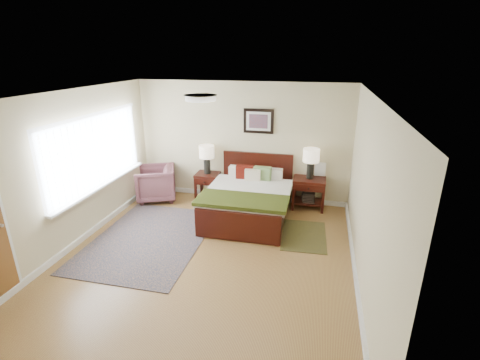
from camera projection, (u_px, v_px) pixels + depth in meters
The scene contains 17 objects.
floor at pixel (207, 257), 5.45m from camera, with size 5.00×5.00×0.00m, color olive.
back_wall at pixel (242, 142), 7.31m from camera, with size 4.50×0.04×2.50m, color #C5B78F.
front_wall at pixel (102, 292), 2.74m from camera, with size 4.50×0.04×2.50m, color #C5B78F.
left_wall at pixel (69, 172), 5.50m from camera, with size 0.04×5.00×2.50m, color #C5B78F.
right_wall at pixel (367, 197), 4.55m from camera, with size 0.04×5.00×2.50m, color #C5B78F.
ceiling at pixel (201, 95), 4.59m from camera, with size 4.50×5.00×0.02m, color white.
window at pixel (97, 153), 6.09m from camera, with size 0.11×2.72×1.32m.
ceil_fixture at pixel (201, 98), 4.61m from camera, with size 0.44×0.44×0.08m.
bed at pixel (249, 194), 6.64m from camera, with size 1.60×1.93×1.04m.
wall_art at pixel (259, 121), 7.05m from camera, with size 0.62×0.05×0.50m.
nightstand_left at pixel (207, 179), 7.51m from camera, with size 0.49×0.44×0.58m.
nightstand_right at pixel (309, 191), 7.08m from camera, with size 0.65×0.48×0.64m.
lamp_left at pixel (207, 154), 7.34m from camera, with size 0.32×0.32×0.61m.
lamp_right at pixel (311, 158), 6.86m from camera, with size 0.32×0.32×0.61m.
armchair at pixel (156, 183), 7.52m from camera, with size 0.79×0.81×0.74m, color brown.
rug_persian at pixel (150, 239), 5.99m from camera, with size 1.83×2.58×0.01m, color #0B1D39.
rug_navy at pixel (304, 236), 6.10m from camera, with size 0.76×1.13×0.01m, color black.
Camera 1 is at (1.58, -4.46, 3.02)m, focal length 26.00 mm.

